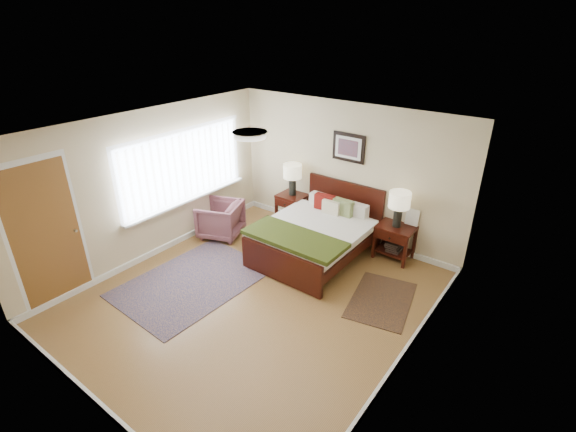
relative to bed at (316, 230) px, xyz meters
The scene contains 18 objects.
floor 1.60m from the bed, 91.68° to the right, with size 5.00×5.00×0.00m, color olive.
back_wall 1.24m from the bed, 92.60° to the left, with size 4.50×0.04×2.50m, color beige.
front_wall 4.09m from the bed, 90.64° to the right, with size 4.50×0.04×2.50m, color beige.
left_wall 2.85m from the bed, 146.50° to the right, with size 0.04×5.00×2.50m, color beige.
right_wall 2.78m from the bed, 34.56° to the right, with size 0.04×5.00×2.50m, color beige.
ceiling 2.51m from the bed, 91.68° to the right, with size 4.50×5.00×0.02m, color white.
window 2.54m from the bed, 159.93° to the right, with size 0.11×2.72×1.32m.
door 4.02m from the bed, 124.84° to the right, with size 0.06×1.00×2.18m.
ceil_fixture 2.49m from the bed, 91.68° to the right, with size 0.44×0.44×0.08m.
bed is the anchor object (origin of this frame).
wall_art 1.55m from the bed, 89.96° to the left, with size 0.62×0.05×0.50m.
nightstand_left 1.28m from the bed, 145.32° to the left, with size 0.53×0.48×0.64m.
nightstand_right 1.33m from the bed, 33.77° to the left, with size 0.61×0.46×0.61m.
lamp_left 1.41m from the bed, 144.54° to the left, with size 0.35×0.35×0.61m.
lamp_right 1.44m from the bed, 34.23° to the left, with size 0.35×0.35×0.61m.
armchair 1.91m from the bed, 166.23° to the right, with size 0.72×0.74×0.68m, color brown.
rug_persian 2.19m from the bed, 121.21° to the right, with size 1.58×2.24×0.01m, color #0D1945.
rug_navy 1.63m from the bed, 17.61° to the right, with size 0.83×1.25×0.01m, color black.
Camera 1 is at (3.42, -3.76, 3.79)m, focal length 26.00 mm.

